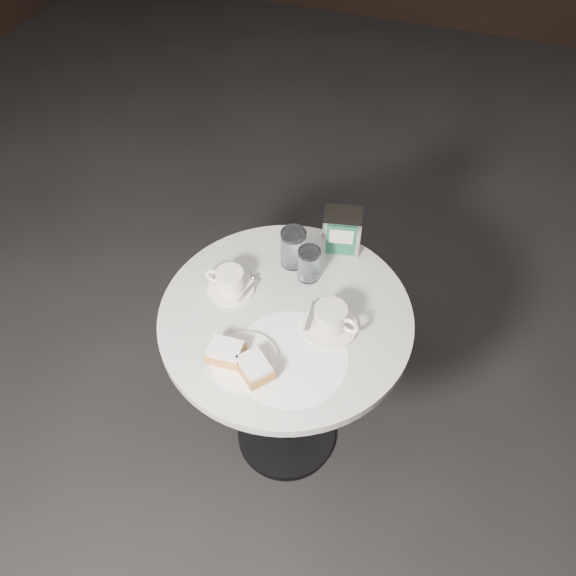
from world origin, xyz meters
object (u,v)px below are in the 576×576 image
at_px(coffee_cup_left, 230,282).
at_px(water_glass_right, 309,264).
at_px(cafe_table, 286,353).
at_px(napkin_dispenser, 342,231).
at_px(coffee_cup_right, 331,320).
at_px(water_glass_left, 293,248).
at_px(beignet_plate, 242,360).

distance_m(coffee_cup_left, water_glass_right, 0.23).
bearing_deg(cafe_table, coffee_cup_left, 169.46).
bearing_deg(napkin_dispenser, coffee_cup_right, -91.47).
bearing_deg(napkin_dispenser, coffee_cup_left, -145.22).
bearing_deg(coffee_cup_left, water_glass_left, 47.48).
height_order(cafe_table, napkin_dispenser, napkin_dispenser).
bearing_deg(water_glass_right, coffee_cup_right, -54.87).
distance_m(cafe_table, water_glass_left, 0.32).
height_order(coffee_cup_left, water_glass_left, water_glass_left).
height_order(coffee_cup_right, napkin_dispenser, napkin_dispenser).
height_order(coffee_cup_right, water_glass_left, water_glass_left).
bearing_deg(water_glass_left, beignet_plate, -91.36).
distance_m(cafe_table, napkin_dispenser, 0.40).
distance_m(water_glass_left, napkin_dispenser, 0.16).
relative_size(water_glass_left, water_glass_right, 1.15).
xyz_separation_m(cafe_table, coffee_cup_left, (-0.18, 0.03, 0.23)).
relative_size(coffee_cup_left, coffee_cup_right, 0.81).
xyz_separation_m(coffee_cup_left, water_glass_left, (0.13, 0.16, 0.03)).
bearing_deg(napkin_dispenser, water_glass_right, -122.38).
relative_size(beignet_plate, coffee_cup_left, 1.49).
relative_size(cafe_table, coffee_cup_right, 4.18).
distance_m(cafe_table, coffee_cup_left, 0.29).
distance_m(coffee_cup_left, napkin_dispenser, 0.36).
distance_m(coffee_cup_right, napkin_dispenser, 0.31).
bearing_deg(coffee_cup_right, napkin_dispenser, 111.83).
bearing_deg(water_glass_right, napkin_dispenser, 69.34).
height_order(cafe_table, coffee_cup_left, coffee_cup_left).
bearing_deg(coffee_cup_right, coffee_cup_left, -175.79).
height_order(cafe_table, water_glass_right, water_glass_right).
relative_size(beignet_plate, water_glass_left, 1.79).
relative_size(cafe_table, water_glass_right, 7.11).
distance_m(beignet_plate, napkin_dispenser, 0.51).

